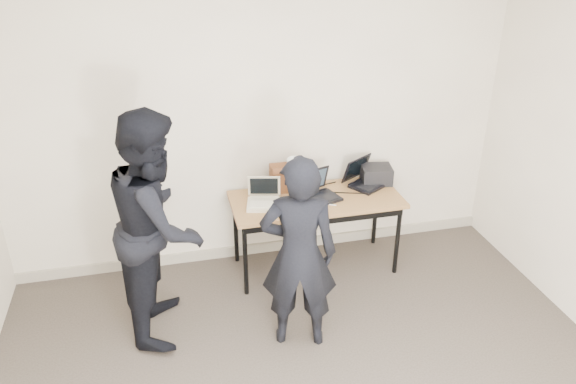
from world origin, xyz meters
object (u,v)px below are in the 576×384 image
object	(u,v)px
laptop_beige	(264,200)
equipment_box	(376,174)
person_observer	(158,225)
person_typist	(299,254)
leather_satchel	(291,177)
laptop_center	(318,192)
laptop_right	(364,179)
desk	(316,204)

from	to	relation	value
laptop_beige	equipment_box	distance (m)	1.12
person_observer	laptop_beige	bearing A→B (deg)	-54.28
person_typist	laptop_beige	bearing A→B (deg)	-71.63
person_typist	leather_satchel	bearing A→B (deg)	-87.28
leather_satchel	person_typist	world-z (taller)	person_typist
equipment_box	person_observer	world-z (taller)	person_observer
laptop_center	leather_satchel	bearing A→B (deg)	116.05
laptop_center	person_typist	xyz separation A→B (m)	(-0.41, -0.93, -0.01)
person_typist	person_observer	world-z (taller)	person_observer
person_observer	laptop_center	bearing A→B (deg)	-62.19
laptop_right	person_observer	world-z (taller)	person_observer
desk	leather_satchel	bearing A→B (deg)	128.19
equipment_box	person_observer	distance (m)	2.10
desk	person_typist	world-z (taller)	person_typist
laptop_right	person_observer	bearing A→B (deg)	166.65
laptop_center	person_observer	world-z (taller)	person_observer
laptop_center	laptop_beige	bearing A→B (deg)	165.75
person_observer	laptop_right	bearing A→B (deg)	-62.76
person_typist	person_observer	xyz separation A→B (m)	(-0.97, 0.44, 0.13)
laptop_beige	leather_satchel	world-z (taller)	leather_satchel
laptop_center	person_observer	xyz separation A→B (m)	(-1.38, -0.49, 0.12)
leather_satchel	equipment_box	xyz separation A→B (m)	(0.81, -0.04, -0.05)
laptop_beige	person_observer	distance (m)	1.01
desk	leather_satchel	size ratio (longest dim) A/B	4.13
desk	person_observer	xyz separation A→B (m)	(-1.36, -0.47, 0.24)
laptop_beige	laptop_center	size ratio (longest dim) A/B	0.86
laptop_right	equipment_box	bearing A→B (deg)	-24.31
leather_satchel	laptop_center	bearing A→B (deg)	-45.47
leather_satchel	laptop_right	bearing A→B (deg)	-3.17
desk	person_typist	bearing A→B (deg)	-113.70
desk	laptop_right	size ratio (longest dim) A/B	3.34
laptop_beige	laptop_center	xyz separation A→B (m)	(0.49, 0.03, 0.01)
laptop_right	desk	bearing A→B (deg)	166.74
laptop_beige	leather_satchel	size ratio (longest dim) A/B	0.93
laptop_right	person_typist	size ratio (longest dim) A/B	0.29
laptop_center	person_typist	size ratio (longest dim) A/B	0.26
laptop_center	person_observer	distance (m)	1.47
laptop_beige	person_typist	distance (m)	0.91
equipment_box	person_typist	world-z (taller)	person_typist
laptop_beige	laptop_center	bearing A→B (deg)	16.47
laptop_beige	laptop_right	distance (m)	1.00
desk	laptop_beige	size ratio (longest dim) A/B	4.46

